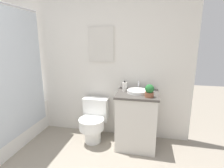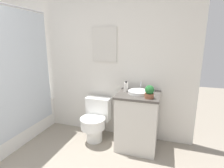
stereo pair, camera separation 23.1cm
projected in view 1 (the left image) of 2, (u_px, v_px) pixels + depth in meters
name	position (u px, v px, depth m)	size (l,w,h in m)	color
wall_back	(79.00, 58.00, 2.83)	(3.55, 0.07, 2.50)	silver
toilet	(94.00, 120.00, 2.71)	(0.40, 0.52, 0.65)	white
vanity	(136.00, 120.00, 2.54)	(0.59, 0.53, 0.81)	beige
sink	(138.00, 91.00, 2.46)	(0.30, 0.33, 0.13)	white
soap_bottle	(125.00, 87.00, 2.52)	(0.06, 0.06, 0.16)	silver
potted_plant	(149.00, 91.00, 2.26)	(0.12, 0.12, 0.17)	brown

